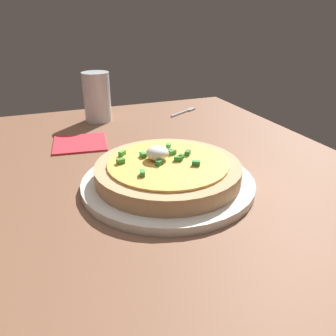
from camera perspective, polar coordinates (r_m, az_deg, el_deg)
name	(u,v)px	position (r cm, az deg, el deg)	size (l,w,h in cm)	color
dining_table	(168,176)	(64.23, 0.07, -1.26)	(99.17, 73.95, 2.29)	brown
plate	(168,182)	(57.76, 0.00, -2.41)	(29.01, 29.01, 1.35)	white
pizza	(168,170)	(56.78, -0.04, -0.37)	(24.31, 24.31, 5.53)	tan
cup_near	(97,98)	(93.65, -11.79, 11.40)	(7.10, 7.10, 12.80)	silver
fork	(185,112)	(101.15, 2.86, 9.43)	(6.37, 9.91, 0.50)	#B7B7BC
napkin	(80,143)	(78.72, -14.53, 4.04)	(11.45, 11.45, 0.40)	red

